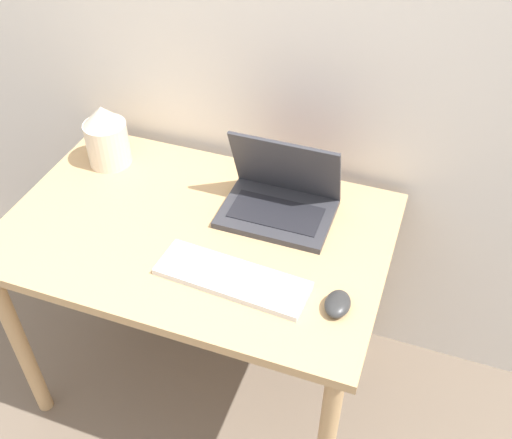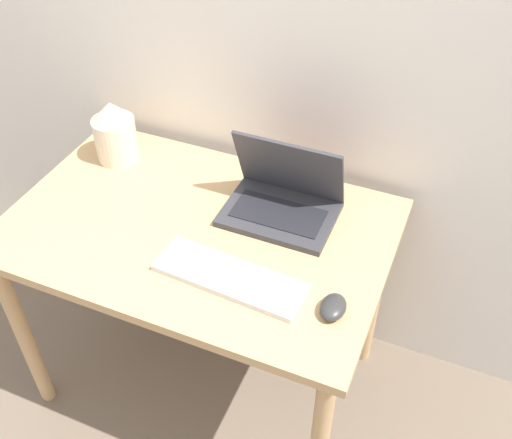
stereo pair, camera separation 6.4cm
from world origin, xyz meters
The scene contains 6 objects.
wall_back centered at (0.00, 0.79, 1.25)m, with size 6.00×0.05×2.50m.
desk centered at (0.00, 0.36, 0.65)m, with size 1.11×0.72×0.75m.
laptop centered at (0.21, 0.52, 0.80)m, with size 0.32×0.23×0.24m.
keyboard centered at (0.18, 0.21, 0.76)m, with size 0.42×0.16×0.02m.
mouse centered at (0.46, 0.21, 0.77)m, with size 0.06×0.09×0.04m.
vase centered at (-0.39, 0.56, 0.85)m, with size 0.14×0.14×0.21m.
Camera 1 is at (0.60, -0.78, 1.92)m, focal length 42.00 mm.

